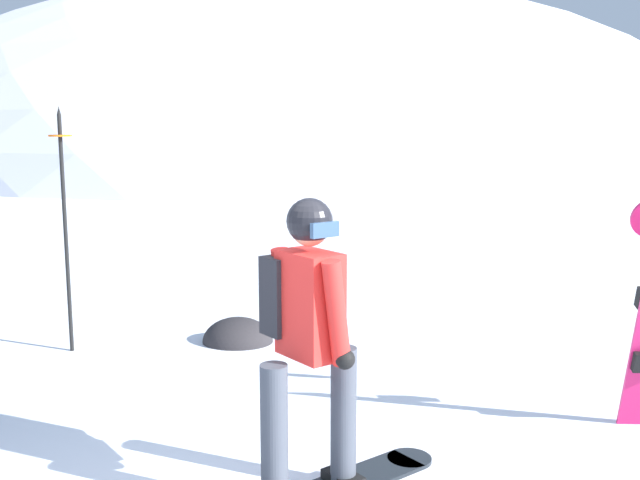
{
  "coord_description": "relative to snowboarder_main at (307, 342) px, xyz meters",
  "views": [
    {
      "loc": [
        0.28,
        -3.15,
        2.12
      ],
      "look_at": [
        0.03,
        3.7,
        1.0
      ],
      "focal_mm": 41.23,
      "sensor_mm": 36.0,
      "label": 1
    }
  ],
  "objects": [
    {
      "name": "ridge_peak_main",
      "position": [
        -2.46,
        33.86,
        -0.92
      ],
      "size": [
        41.39,
        37.25,
        17.4
      ],
      "color": "silver",
      "rests_on": "ground"
    },
    {
      "name": "ridge_peak_far",
      "position": [
        -23.14,
        48.27,
        -0.92
      ],
      "size": [
        20.32,
        18.29,
        12.49
      ],
      "color": "silver",
      "rests_on": "ground"
    },
    {
      "name": "rock_dark",
      "position": [
        -0.83,
        2.95,
        -0.92
      ],
      "size": [
        0.68,
        0.58,
        0.48
      ],
      "color": "#282628",
      "rests_on": "ground"
    },
    {
      "name": "piste_marker_near",
      "position": [
        -2.33,
        2.62,
        0.35
      ],
      "size": [
        0.2,
        0.2,
        2.25
      ],
      "color": "black",
      "rests_on": "ground"
    },
    {
      "name": "snowboarder_main",
      "position": [
        0.0,
        0.0,
        0.0
      ],
      "size": [
        1.48,
        1.28,
        1.71
      ],
      "color": "black",
      "rests_on": "ground"
    }
  ]
}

